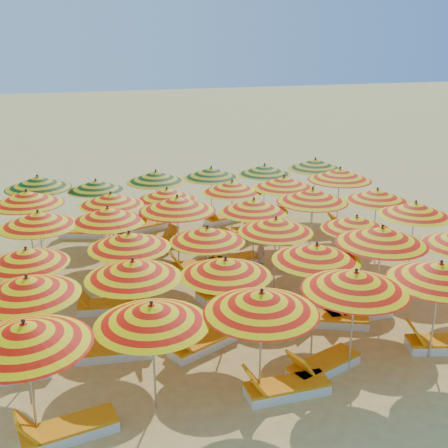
{
  "coord_description": "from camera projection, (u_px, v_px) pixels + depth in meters",
  "views": [
    {
      "loc": [
        -4.7,
        -14.35,
        6.87
      ],
      "look_at": [
        0.0,
        0.5,
        1.6
      ],
      "focal_mm": 45.0,
      "sensor_mm": 36.0,
      "label": 1
    }
  ],
  "objects": [
    {
      "name": "umbrella_10",
      "position": [
        382.0,
        235.0,
        13.92
      ],
      "size": [
        2.96,
        2.96,
        2.43
      ],
      "color": "silver",
      "rests_on": "ground"
    },
    {
      "name": "umbrella_1",
      "position": [
        152.0,
        314.0,
        10.26
      ],
      "size": [
        2.76,
        2.76,
        2.29
      ],
      "color": "silver",
      "rests_on": "ground"
    },
    {
      "name": "lounger_2",
      "position": [
        322.0,
        365.0,
        12.01
      ],
      "size": [
        1.83,
        1.1,
        0.69
      ],
      "rotation": [
        0.0,
        0.0,
        3.47
      ],
      "color": "white",
      "rests_on": "ground"
    },
    {
      "name": "umbrella_35",
      "position": [
        315.0,
        164.0,
        22.14
      ],
      "size": [
        2.25,
        2.25,
        2.29
      ],
      "color": "silver",
      "rests_on": "ground"
    },
    {
      "name": "umbrella_27",
      "position": [
        232.0,
        187.0,
        19.16
      ],
      "size": [
        2.36,
        2.36,
        2.2
      ],
      "color": "silver",
      "rests_on": "ground"
    },
    {
      "name": "beachgoer_b",
      "position": [
        119.0,
        243.0,
        17.44
      ],
      "size": [
        0.73,
        0.83,
        1.43
      ],
      "primitive_type": "imported",
      "rotation": [
        0.0,
        0.0,
        4.4
      ],
      "color": "tan",
      "rests_on": "ground"
    },
    {
      "name": "lounger_7",
      "position": [
        202.0,
        343.0,
        12.87
      ],
      "size": [
        1.82,
        1.23,
        0.69
      ],
      "rotation": [
        0.0,
        0.0,
        3.56
      ],
      "color": "white",
      "rests_on": "ground"
    },
    {
      "name": "umbrella_18",
      "position": [
        38.0,
        219.0,
        15.44
      ],
      "size": [
        2.91,
        2.91,
        2.33
      ],
      "color": "silver",
      "rests_on": "ground"
    },
    {
      "name": "umbrella_9",
      "position": [
        317.0,
        253.0,
        13.27
      ],
      "size": [
        2.24,
        2.24,
        2.25
      ],
      "color": "silver",
      "rests_on": "ground"
    },
    {
      "name": "beachgoer_a",
      "position": [
        261.0,
        246.0,
        17.43
      ],
      "size": [
        0.48,
        0.55,
        1.26
      ],
      "primitive_type": "imported",
      "rotation": [
        0.0,
        0.0,
        1.09
      ],
      "color": "tan",
      "rests_on": "ground"
    },
    {
      "name": "umbrella_6",
      "position": [
        27.0,
        286.0,
        11.43
      ],
      "size": [
        2.43,
        2.43,
        2.28
      ],
      "color": "silver",
      "rests_on": "ground"
    },
    {
      "name": "umbrella_17",
      "position": [
        415.0,
        209.0,
        16.53
      ],
      "size": [
        2.75,
        2.75,
        2.26
      ],
      "color": "silver",
      "rests_on": "ground"
    },
    {
      "name": "lounger_21",
      "position": [
        225.0,
        218.0,
        21.66
      ],
      "size": [
        1.82,
        1.17,
        0.69
      ],
      "rotation": [
        0.0,
        0.0,
        3.51
      ],
      "color": "white",
      "rests_on": "ground"
    },
    {
      "name": "umbrella_12",
      "position": [
        26.0,
        256.0,
        13.34
      ],
      "size": [
        2.56,
        2.56,
        2.12
      ],
      "color": "silver",
      "rests_on": "ground"
    },
    {
      "name": "lounger_9",
      "position": [
        356.0,
        312.0,
        14.33
      ],
      "size": [
        1.75,
        0.62,
        0.69
      ],
      "rotation": [
        0.0,
        0.0,
        3.12
      ],
      "color": "white",
      "rests_on": "ground"
    },
    {
      "name": "lounger_18",
      "position": [
        350.0,
        227.0,
        20.68
      ],
      "size": [
        1.74,
        0.6,
        0.69
      ],
      "rotation": [
        0.0,
        0.0,
        3.13
      ],
      "color": "white",
      "rests_on": "ground"
    },
    {
      "name": "lounger_1",
      "position": [
        285.0,
        388.0,
        11.24
      ],
      "size": [
        1.74,
        0.6,
        0.69
      ],
      "rotation": [
        0.0,
        0.0,
        3.13
      ],
      "color": "white",
      "rests_on": "ground"
    },
    {
      "name": "lounger_8",
      "position": [
        331.0,
        319.0,
        13.98
      ],
      "size": [
        1.82,
        1.24,
        0.69
      ],
      "rotation": [
        0.0,
        0.0,
        2.72
      ],
      "color": "white",
      "rests_on": "ground"
    },
    {
      "name": "ground",
      "position": [
        229.0,
        281.0,
        16.51
      ],
      "size": [
        120.0,
        120.0,
        0.0
      ],
      "primitive_type": "plane",
      "color": "#EAC968",
      "rests_on": "ground"
    },
    {
      "name": "umbrella_24",
      "position": [
        27.0,
        198.0,
        17.29
      ],
      "size": [
        2.54,
        2.54,
        2.38
      ],
      "color": "silver",
      "rests_on": "ground"
    },
    {
      "name": "lounger_14",
      "position": [
        132.0,
        248.0,
        18.57
      ],
      "size": [
        1.82,
        1.17,
        0.69
      ],
      "rotation": [
        0.0,
        0.0,
        -0.37
      ],
      "color": "white",
      "rests_on": "ground"
    },
    {
      "name": "lounger_16",
      "position": [
        246.0,
        232.0,
        20.11
      ],
      "size": [
        1.82,
        0.99,
        0.69
      ],
      "rotation": [
        0.0,
        0.0,
        -0.25
      ],
      "color": "white",
      "rests_on": "ground"
    },
    {
      "name": "lounger_19",
      "position": [
        82.0,
        232.0,
        20.06
      ],
      "size": [
        1.83,
        1.11,
        0.69
      ],
      "rotation": [
        0.0,
        0.0,
        2.81
      ],
      "color": "white",
      "rests_on": "ground"
    },
    {
      "name": "lounger_3",
      "position": [
        443.0,
        344.0,
        12.85
      ],
      "size": [
        1.82,
        1.02,
        0.69
      ],
      "rotation": [
        0.0,
        0.0,
        2.87
      ],
      "color": "white",
      "rests_on": "ground"
    },
    {
      "name": "lounger_0",
      "position": [
        67.0,
        430.0,
        10.04
      ],
      "size": [
        1.8,
        0.86,
        0.69
      ],
      "rotation": [
        0.0,
        0.0,
        3.31
      ],
      "color": "white",
      "rests_on": "ground"
    },
    {
      "name": "umbrella_16",
      "position": [
        356.0,
        223.0,
        15.75
      ],
      "size": [
        2.6,
        2.6,
        2.11
      ],
      "color": "silver",
      "rests_on": "ground"
    },
    {
      "name": "umbrella_19",
      "position": [
        108.0,
        215.0,
        15.85
      ],
      "size": [
        2.69,
        2.69,
        2.32
      ],
      "color": "silver",
      "rests_on": "ground"
    },
    {
      "name": "umbrella_34",
      "position": [
        265.0,
        170.0,
        21.73
      ],
      "size": [
        2.27,
        2.27,
        2.17
      ],
      "color": "silver",
      "rests_on": "ground"
    },
    {
      "name": "lounger_12",
      "position": [
        196.0,
        266.0,
        17.17
      ],
      "size": [
        1.75,
        0.65,
        0.69
      ],
      "rotation": [
        0.0,
        0.0,
        3.18
      ],
      "color": "white",
      "rests_on": "ground"
    },
    {
      "name": "umbrella_33",
      "position": [
        211.0,
        173.0,
        20.97
      ],
      "size": [
        2.55,
        2.55,
        2.24
      ],
      "color": "silver",
      "rests_on": "ground"
    },
    {
      "name": "lounger_5",
      "position": [
        12.0,
        371.0,
        11.79
      ],
      "size": [
        1.74,
        0.59,
        0.69
      ],
      "rotation": [
        0.0,
        0.0,
        -0.01
      ],
      "color": "white",
      "rests_on": "ground"
    },
    {
      "name": "umbrella_3",
      "position": [
        356.0,
        281.0,
        11.47
      ],
      "size": [
        2.89,
        2.89,
        2.37
      ],
      "color": "silver",
      "rests_on": "ground"
    },
    {
      "name": "umbrella_23",
      "position": [
        377.0,
        195.0,
        18.2
      ],
      "size": [
        2.1,
        2.1,
        2.19
      ],
      "color": "silver",
      "rests_on": "ground"
    },
    {
      "name": "umbrella_15",
      "position": [
        276.0,
        225.0,
        15.33
      ],
      "size": [
        2.61,
        2.61,
        2.19
      ],
      "color": "silver",
      "rests_on": "ground"
    },
    {
      "name": "lounger_11",
      "position": [
        225.0,
        291.0,
        15.48
      ],
      "size": [
        1.83,
        1.07,
        0.69
      ],
      "rotation": [
        0.0,
        0.0,
        3.44
      ],
      "color": "white",
      "rests_on": "ground"
    },
    {
      "name": "umbrella_29",
      "position": [
        340.0,
        174.0,
        20.03
      ],
      "size": [
        3.03,
        3.03,
        2.42
      ],
      "color": "silver",
      "rests_on": "ground"
    },
    {
      "name": "umbrella_31",
      "position": [
        96.0,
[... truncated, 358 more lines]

